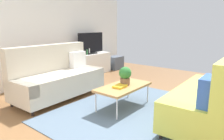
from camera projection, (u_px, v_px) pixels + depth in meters
ground_plane at (130, 108)px, 3.82m from camera, size 7.68×7.68×0.00m
wall_far at (39, 27)px, 5.22m from camera, size 6.40×0.12×2.90m
area_rug at (131, 111)px, 3.69m from camera, size 2.90×2.20×0.01m
couch_beige at (58, 77)px, 4.33m from camera, size 1.92×0.90×1.10m
couch_green at (211, 97)px, 3.11m from camera, size 1.92×0.89×1.10m
coffee_table at (124, 87)px, 3.77m from camera, size 1.10×0.56×0.42m
tv_console at (91, 64)px, 6.40m from camera, size 1.40×0.44×0.64m
tv at (91, 44)px, 6.25m from camera, size 1.00×0.20×0.64m
storage_trunk at (115, 63)px, 7.20m from camera, size 0.52×0.40×0.44m
potted_plant at (125, 75)px, 3.78m from camera, size 0.23×0.23×0.34m
table_book_0 at (120, 86)px, 3.67m from camera, size 0.25×0.20×0.04m
vase_0 at (75, 53)px, 5.90m from camera, size 0.14×0.14×0.14m
vase_1 at (80, 52)px, 6.05m from camera, size 0.13×0.13×0.19m
bottle_0 at (87, 52)px, 6.14m from camera, size 0.05×0.05×0.15m
bottle_1 at (89, 51)px, 6.21m from camera, size 0.05×0.05×0.18m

